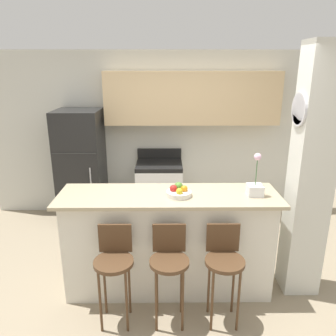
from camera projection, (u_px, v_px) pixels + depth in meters
The scene contains 11 objects.
ground_plane at pixel (169, 286), 3.60m from camera, with size 14.00×14.00×0.00m, color gray.
wall_back at pixel (177, 120), 5.02m from camera, with size 5.60×0.38×2.55m.
pillar_right at pixel (310, 176), 3.23m from camera, with size 0.38×0.32×2.55m.
counter_bar at pixel (169, 242), 3.44m from camera, with size 2.22×0.64×1.09m.
refrigerator at pixel (82, 168), 4.91m from camera, with size 0.64×0.70×1.72m.
stove_range at pixel (159, 191), 5.09m from camera, with size 0.69×0.61×1.07m.
bar_stool_left at pixel (114, 262), 2.96m from camera, with size 0.36×0.36×0.94m.
bar_stool_mid at pixel (169, 261), 2.97m from camera, with size 0.36×0.36×0.94m.
bar_stool_right at pixel (224, 261), 2.97m from camera, with size 0.36×0.36×0.94m.
orchid_vase at pixel (255, 186), 3.22m from camera, with size 0.15×0.15×0.43m.
fruit_bowl at pixel (179, 192), 3.23m from camera, with size 0.25×0.25×0.12m.
Camera 1 is at (-0.04, -3.05, 2.32)m, focal length 35.00 mm.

